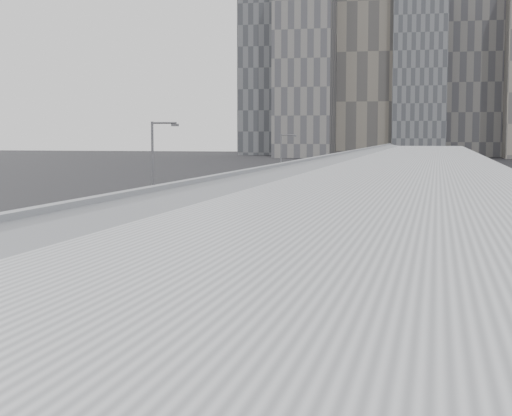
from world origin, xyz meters
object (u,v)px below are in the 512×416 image
(shipping_container, at_px, (295,184))
(suv, at_px, (318,182))
(street_lamp_far, at_px, (283,164))
(bus_5, at_px, (305,207))
(bus_9, at_px, (362,176))
(bus_2, at_px, (172,285))
(bus_4, at_px, (264,223))
(bus_8, at_px, (348,181))
(street_lamp_near, at_px, (155,180))
(bus_6, at_px, (324,195))
(bus_7, at_px, (336,189))
(bus_3, at_px, (239,244))
(bus_10, at_px, (365,174))

(shipping_container, height_order, suv, shipping_container)
(street_lamp_far, height_order, suv, street_lamp_far)
(bus_5, distance_m, bus_9, 56.96)
(bus_2, bearing_deg, bus_4, 89.20)
(bus_2, bearing_deg, bus_5, 87.21)
(bus_8, relative_size, bus_9, 1.01)
(street_lamp_near, xyz_separation_m, street_lamp_far, (0.69, 43.44, -0.43))
(bus_2, relative_size, street_lamp_near, 1.30)
(bus_5, relative_size, street_lamp_near, 1.37)
(bus_5, height_order, street_lamp_far, street_lamp_far)
(bus_4, distance_m, bus_6, 29.39)
(bus_9, bearing_deg, bus_7, -92.27)
(bus_8, bearing_deg, bus_3, -92.11)
(bus_3, relative_size, bus_10, 1.09)
(bus_5, distance_m, bus_10, 69.18)
(bus_4, distance_m, bus_8, 57.05)
(suv, bearing_deg, street_lamp_near, -76.39)
(bus_8, bearing_deg, bus_5, -92.17)
(bus_8, xyz_separation_m, street_lamp_near, (-6.48, -65.29, 3.82))
(street_lamp_near, bearing_deg, bus_4, 53.43)
(bus_10, xyz_separation_m, suv, (-6.13, -17.01, -0.65))
(suv, bearing_deg, shipping_container, -81.89)
(bus_2, xyz_separation_m, bus_5, (-0.43, 40.82, 0.08))
(bus_10, bearing_deg, bus_4, -90.06)
(bus_2, height_order, bus_10, bus_2)
(bus_8, xyz_separation_m, suv, (-6.10, 10.24, -0.81))
(bus_5, distance_m, bus_6, 14.26)
(bus_3, distance_m, street_lamp_far, 47.96)
(bus_2, xyz_separation_m, shipping_container, (-8.28, 79.27, -0.18))
(bus_8, bearing_deg, bus_2, -92.12)
(street_lamp_far, distance_m, suv, 32.37)
(bus_2, xyz_separation_m, street_lamp_near, (-7.27, 17.46, 3.97))
(shipping_container, bearing_deg, street_lamp_far, -72.93)
(street_lamp_far, bearing_deg, street_lamp_near, -90.90)
(bus_7, relative_size, bus_8, 0.93)
(bus_5, distance_m, bus_7, 27.48)
(bus_9, xyz_separation_m, suv, (-6.72, -4.79, -0.80))
(bus_10, bearing_deg, bus_7, -89.85)
(bus_8, relative_size, bus_10, 1.11)
(street_lamp_near, relative_size, street_lamp_far, 1.10)
(bus_8, distance_m, bus_10, 27.25)
(street_lamp_near, bearing_deg, street_lamp_far, 89.10)
(bus_4, bearing_deg, bus_2, -86.98)
(street_lamp_far, bearing_deg, bus_3, -82.22)
(street_lamp_near, distance_m, shipping_container, 61.96)
(bus_9, height_order, street_lamp_near, street_lamp_near)
(bus_10, bearing_deg, street_lamp_far, -96.55)
(bus_6, xyz_separation_m, bus_10, (-0.24, 54.92, -0.16))
(bus_5, xyz_separation_m, street_lamp_near, (-6.84, -23.36, 3.89))
(bus_3, height_order, street_lamp_far, street_lamp_far)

